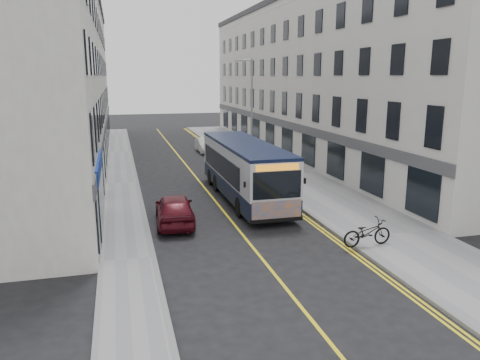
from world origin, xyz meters
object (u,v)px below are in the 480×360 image
pedestrian_far (268,157)px  car_white (205,145)px  bicycle (367,233)px  pedestrian_near (266,164)px  streetlamp (251,111)px  city_bus (244,168)px  car_maroon (175,209)px

pedestrian_far → car_white: bearing=68.5°
bicycle → pedestrian_near: bearing=-3.3°
pedestrian_near → streetlamp: bearing=87.8°
streetlamp → city_bus: size_ratio=0.72×
pedestrian_near → car_maroon: bearing=-139.3°
pedestrian_near → car_white: bearing=89.9°
streetlamp → pedestrian_near: size_ratio=4.52×
pedestrian_far → car_maroon: size_ratio=0.44×
bicycle → car_maroon: 8.78m
bicycle → car_maroon: bearing=50.7°
pedestrian_near → bicycle: bearing=-98.9°
city_bus → bicycle: (2.70, -8.81, -1.09)m
streetlamp → bicycle: streetlamp is taller
car_maroon → car_white: bearing=-100.9°
city_bus → pedestrian_far: city_bus is taller
city_bus → bicycle: size_ratio=5.24×
streetlamp → car_maroon: bearing=-121.8°
city_bus → car_maroon: 5.77m
pedestrian_near → car_maroon: (-7.15, -8.32, -0.27)m
streetlamp → car_maroon: streetlamp is taller
bicycle → pedestrian_far: bearing=-6.8°
car_white → car_maroon: bearing=-104.9°
pedestrian_far → car_maroon: bearing=-164.5°
car_maroon → pedestrian_far: bearing=-123.4°
city_bus → pedestrian_far: (3.75, 7.18, -0.70)m
car_white → car_maroon: 21.26m
car_white → car_maroon: car_maroon is taller
streetlamp → car_white: size_ratio=2.06×
bicycle → car_maroon: (-7.08, 5.19, 0.06)m
car_white → car_maroon: size_ratio=0.91×
city_bus → streetlamp: bearing=71.6°
streetlamp → bicycle: bearing=-89.2°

